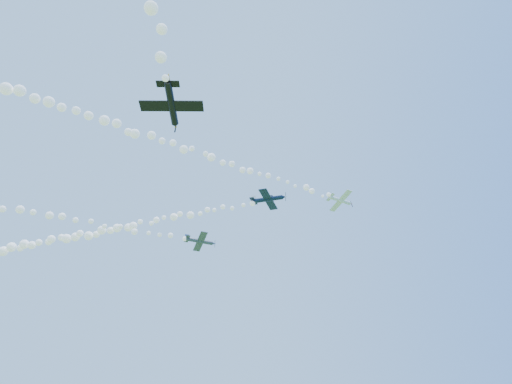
{
  "coord_description": "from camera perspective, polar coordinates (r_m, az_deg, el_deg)",
  "views": [
    {
      "loc": [
        -0.37,
        -70.78,
        2.0
      ],
      "look_at": [
        4.38,
        -6.63,
        47.41
      ],
      "focal_mm": 30.0,
      "sensor_mm": 36.0,
      "label": 1
    }
  ],
  "objects": [
    {
      "name": "smoke_trail_navy",
      "position": [
        94.58,
        -19.72,
        -4.88
      ],
      "size": [
        62.59,
        27.68,
        2.79
      ],
      "primitive_type": null,
      "color": "white"
    },
    {
      "name": "plane_black",
      "position": [
        49.91,
        -11.18,
        11.29
      ],
      "size": [
        7.21,
        6.83,
        2.64
      ],
      "rotation": [
        0.0,
        0.09,
        1.5
      ],
      "color": "black"
    },
    {
      "name": "smoke_trail_white",
      "position": [
        81.8,
        -8.39,
        5.39
      ],
      "size": [
        60.17,
        29.13,
        2.84
      ],
      "primitive_type": null,
      "color": "white"
    },
    {
      "name": "plane_grey",
      "position": [
        87.44,
        -7.46,
        -6.52
      ],
      "size": [
        6.5,
        6.84,
        2.01
      ],
      "rotation": [
        -0.13,
        0.01,
        0.27
      ],
      "color": "#394253"
    },
    {
      "name": "plane_white",
      "position": [
        96.49,
        11.19,
        -1.1
      ],
      "size": [
        6.49,
        6.75,
        2.01
      ],
      "rotation": [
        -0.23,
        -0.02,
        0.43
      ],
      "color": "white"
    },
    {
      "name": "plane_navy",
      "position": [
        79.58,
        1.64,
        -0.95
      ],
      "size": [
        6.95,
        7.36,
        2.49
      ],
      "rotation": [
        0.03,
        0.05,
        -0.4
      ],
      "color": "#0B1832"
    }
  ]
}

